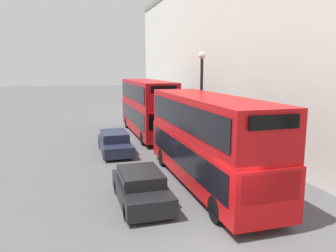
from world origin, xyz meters
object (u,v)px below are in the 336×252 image
bus_second_in_queue (147,105)px  car_dark_sedan (141,186)px  car_hatchback (115,142)px  bus_leading (207,137)px

bus_second_in_queue → car_dark_sedan: 14.28m
car_dark_sedan → car_hatchback: (-0.00, 8.56, 0.02)m
bus_leading → car_dark_sedan: (-3.40, -1.17, -1.63)m
car_hatchback → bus_leading: bearing=-65.3°
bus_leading → car_hatchback: (-3.40, 7.39, -1.61)m
bus_second_in_queue → car_dark_sedan: bus_second_in_queue is taller
bus_leading → car_hatchback: 8.29m
bus_leading → bus_second_in_queue: 12.59m
car_dark_sedan → bus_second_in_queue: bearing=76.1°
bus_leading → car_hatchback: bearing=114.7°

